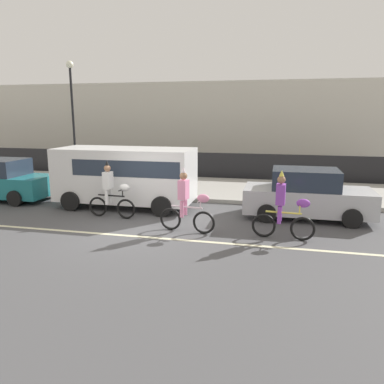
% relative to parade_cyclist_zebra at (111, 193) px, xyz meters
% --- Properties ---
extents(ground_plane, '(80.00, 80.00, 0.00)m').
position_rel_parade_cyclist_zebra_xyz_m(ground_plane, '(1.27, -1.19, -0.84)').
color(ground_plane, '#4C4C4F').
extents(road_centre_line, '(36.00, 0.14, 0.01)m').
position_rel_parade_cyclist_zebra_xyz_m(road_centre_line, '(1.27, -1.69, -0.84)').
color(road_centre_line, beige).
rests_on(road_centre_line, ground).
extents(sidewalk_curb, '(60.00, 5.00, 0.15)m').
position_rel_parade_cyclist_zebra_xyz_m(sidewalk_curb, '(1.27, 5.31, -0.77)').
color(sidewalk_curb, '#9E9B93').
rests_on(sidewalk_curb, ground).
extents(fence_line, '(40.00, 0.08, 1.40)m').
position_rel_parade_cyclist_zebra_xyz_m(fence_line, '(1.27, 8.21, -0.14)').
color(fence_line, black).
rests_on(fence_line, ground).
extents(building_backdrop, '(28.00, 8.00, 5.43)m').
position_rel_parade_cyclist_zebra_xyz_m(building_backdrop, '(-2.50, 16.81, 1.87)').
color(building_backdrop, beige).
rests_on(building_backdrop, ground).
extents(parade_cyclist_zebra, '(1.72, 0.50, 1.92)m').
position_rel_parade_cyclist_zebra_xyz_m(parade_cyclist_zebra, '(0.00, 0.00, 0.00)').
color(parade_cyclist_zebra, black).
rests_on(parade_cyclist_zebra, ground).
extents(parade_cyclist_pink, '(1.71, 0.51, 1.92)m').
position_rel_parade_cyclist_zebra_xyz_m(parade_cyclist_pink, '(2.81, -0.94, 0.00)').
color(parade_cyclist_pink, black).
rests_on(parade_cyclist_pink, ground).
extents(parade_cyclist_purple, '(1.72, 0.50, 1.92)m').
position_rel_parade_cyclist_zebra_xyz_m(parade_cyclist_purple, '(5.55, -0.94, 0.00)').
color(parade_cyclist_purple, black).
rests_on(parade_cyclist_purple, ground).
extents(parked_van_white, '(5.00, 2.22, 2.18)m').
position_rel_parade_cyclist_zebra_xyz_m(parked_van_white, '(-0.06, 1.51, 0.44)').
color(parked_van_white, white).
rests_on(parked_van_white, ground).
extents(parked_car_silver, '(4.10, 1.92, 1.64)m').
position_rel_parade_cyclist_zebra_xyz_m(parked_car_silver, '(6.29, 1.44, -0.06)').
color(parked_car_silver, '#B7BABF').
rests_on(parked_car_silver, ground).
extents(parked_car_teal, '(4.10, 1.92, 1.64)m').
position_rel_parade_cyclist_zebra_xyz_m(parked_car_teal, '(-5.53, 1.49, -0.06)').
color(parked_car_teal, '#1E727A').
rests_on(parked_car_teal, ground).
extents(street_lamp_post, '(0.36, 0.36, 5.86)m').
position_rel_parade_cyclist_zebra_xyz_m(street_lamp_post, '(-5.11, 6.57, 3.15)').
color(street_lamp_post, black).
rests_on(street_lamp_post, sidewalk_curb).
extents(pedestrian_onlooker, '(0.32, 0.20, 1.62)m').
position_rel_parade_cyclist_zebra_xyz_m(pedestrian_onlooker, '(-2.26, 3.87, 0.17)').
color(pedestrian_onlooker, '#33333D').
rests_on(pedestrian_onlooker, sidewalk_curb).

